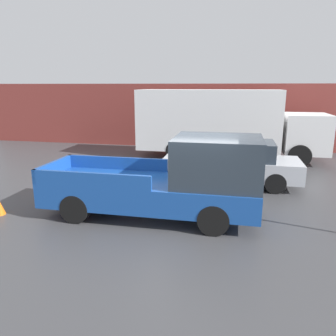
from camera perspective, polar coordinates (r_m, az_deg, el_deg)
name	(u,v)px	position (r m, az deg, el deg)	size (l,w,h in m)	color
ground_plane	(187,219)	(8.94, 3.41, -8.78)	(60.00, 60.00, 0.00)	#3D3D3F
building_wall	(216,117)	(18.74, 8.29, 8.85)	(28.00, 0.15, 3.59)	brown
pickup_truck	(172,181)	(8.69, 0.73, -2.27)	(5.75, 1.99, 2.23)	#194799
car	(232,162)	(11.97, 11.10, 0.96)	(4.79, 1.83, 1.58)	#B7BABF
delivery_truck	(222,122)	(16.01, 9.42, 7.86)	(8.75, 2.34, 3.30)	white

